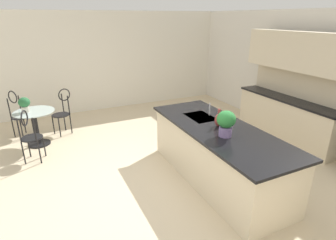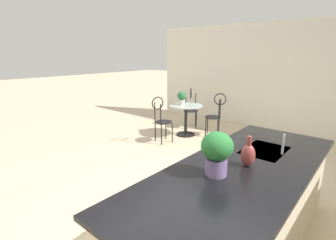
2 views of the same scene
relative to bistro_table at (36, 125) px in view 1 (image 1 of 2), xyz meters
name	(u,v)px [view 1 (image 1 of 2)]	position (x,y,z in m)	size (l,w,h in m)	color
ground_plane	(162,181)	(2.40, 1.78, -0.45)	(40.00, 40.00, 0.00)	beige
wall_back	(327,80)	(2.40, 5.44, 0.90)	(9.00, 0.12, 2.70)	silver
wall_left_window	(99,62)	(-1.86, 1.78, 0.90)	(0.12, 7.80, 2.70)	silver
kitchen_island	(217,153)	(2.70, 2.63, 0.02)	(2.80, 1.06, 0.92)	beige
back_counter_run	(288,117)	(2.00, 4.99, 0.05)	(2.44, 0.64, 1.52)	beige
upper_cabinet_run	(298,51)	(2.00, 4.96, 1.45)	(2.40, 0.36, 0.76)	beige
bistro_table	(36,125)	(0.00, 0.00, 0.00)	(0.80, 0.80, 0.74)	black
chair_near_window	(62,110)	(-0.40, 0.57, 0.13)	(0.50, 0.52, 1.04)	black
chair_by_island	(30,133)	(0.77, -0.10, 0.13)	(0.52, 0.48, 1.04)	black
chair_toward_desk	(18,112)	(-0.66, -0.33, 0.13)	(0.53, 0.53, 1.04)	black
sink_faucet	(210,109)	(2.15, 2.81, 0.58)	(0.02, 0.02, 0.22)	#B2B5BA
potted_plant_on_table	(24,104)	(-0.01, -0.14, 0.47)	(0.22, 0.22, 0.31)	beige
potted_plant_counter_near	(226,122)	(3.00, 2.51, 0.69)	(0.27, 0.27, 0.38)	#7A669E
vase_on_counter	(219,120)	(2.65, 2.65, 0.58)	(0.13, 0.13, 0.29)	#993D38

